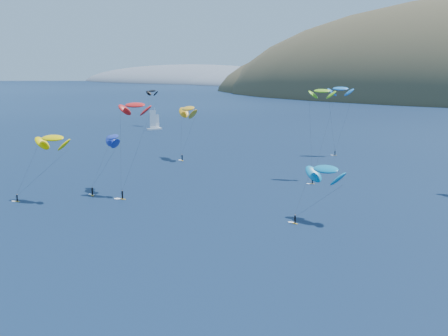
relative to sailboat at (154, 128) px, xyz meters
name	(u,v)px	position (x,y,z in m)	size (l,w,h in m)	color
headland	(208,84)	(-340.43, 553.75, -4.28)	(460.00, 250.00, 60.00)	slate
sailboat	(154,128)	(0.00, 0.00, 0.00)	(8.98, 8.64, 10.75)	white
kitesurfer_1	(188,109)	(65.13, -62.87, 15.99)	(11.90, 10.95, 19.95)	orange
kitesurfer_2	(53,138)	(75.12, -131.42, 13.89)	(11.52, 9.47, 17.45)	orange
kitesurfer_3	(322,91)	(116.87, -71.17, 23.46)	(7.80, 13.05, 26.43)	orange
kitesurfer_4	(341,89)	(104.82, -27.65, 22.19)	(9.26, 6.87, 25.49)	orange
kitesurfer_5	(326,169)	(137.00, -114.66, 9.79)	(10.96, 10.53, 13.50)	orange
kitesurfer_9	(135,105)	(86.93, -115.48, 21.05)	(8.94, 10.32, 24.38)	orange
kitesurfer_10	(113,137)	(78.93, -115.03, 12.66)	(9.48, 13.39, 16.06)	orange
kitesurfer_12	(152,91)	(-12.87, 14.81, 16.56)	(8.33, 5.28, 19.70)	orange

